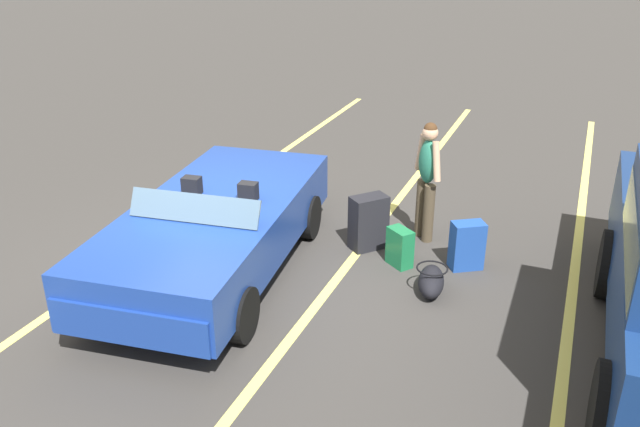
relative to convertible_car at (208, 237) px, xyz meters
The scene contains 10 objects.
ground_plane 0.62m from the convertible_car, behind, with size 80.00×80.00×0.00m, color #383533.
lot_line_near 1.43m from the convertible_car, 99.15° to the right, with size 18.00×0.12×0.01m, color #EAE066.
lot_line_mid 1.54m from the convertible_car, 98.35° to the left, with size 18.00×0.12×0.01m, color #EAE066.
lot_line_far 4.16m from the convertible_car, 92.89° to the left, with size 18.00×0.12×0.01m, color #EAE066.
convertible_car is the anchor object (origin of this frame).
suitcase_large_black 2.17m from the convertible_car, 136.50° to the left, with size 0.55×0.53×0.74m.
suitcase_medium_bright 3.20m from the convertible_car, 118.21° to the left, with size 0.42×0.47×0.62m.
suitcase_small_carryon 2.40m from the convertible_car, 121.75° to the left, with size 0.36×0.39×0.50m.
duffel_bag 2.69m from the convertible_car, 105.79° to the left, with size 0.69×0.44×0.34m.
traveler_person 3.03m from the convertible_car, 135.49° to the left, with size 0.50×0.48×1.65m.
Camera 1 is at (6.20, 3.92, 4.02)m, focal length 36.85 mm.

